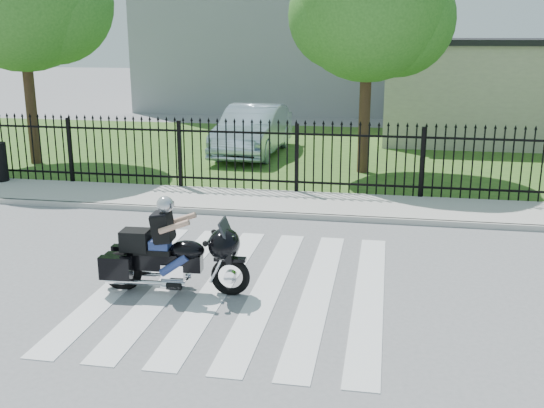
# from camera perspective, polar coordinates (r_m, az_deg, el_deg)

# --- Properties ---
(ground) EXTENTS (120.00, 120.00, 0.00)m
(ground) POSITION_cam_1_polar(r_m,az_deg,el_deg) (10.26, -2.64, -7.48)
(ground) COLOR slate
(ground) RESTS_ON ground
(crosswalk) EXTENTS (5.00, 5.50, 0.01)m
(crosswalk) POSITION_cam_1_polar(r_m,az_deg,el_deg) (10.26, -2.65, -7.44)
(crosswalk) COLOR silver
(crosswalk) RESTS_ON ground
(sidewalk) EXTENTS (40.00, 2.00, 0.12)m
(sidewalk) POSITION_cam_1_polar(r_m,az_deg,el_deg) (14.90, 1.65, 0.04)
(sidewalk) COLOR #ADAAA3
(sidewalk) RESTS_ON ground
(curb) EXTENTS (40.00, 0.12, 0.12)m
(curb) POSITION_cam_1_polar(r_m,az_deg,el_deg) (13.95, 1.02, -1.01)
(curb) COLOR #ADAAA3
(curb) RESTS_ON ground
(grass_strip) EXTENTS (40.00, 12.00, 0.02)m
(grass_strip) POSITION_cam_1_polar(r_m,az_deg,el_deg) (21.69, 4.48, 4.67)
(grass_strip) COLOR #28501B
(grass_strip) RESTS_ON ground
(iron_fence) EXTENTS (26.00, 0.04, 1.80)m
(iron_fence) POSITION_cam_1_polar(r_m,az_deg,el_deg) (15.67, 2.23, 3.96)
(iron_fence) COLOR black
(iron_fence) RESTS_ON ground
(tree_mid) EXTENTS (4.20, 4.20, 6.78)m
(tree_mid) POSITION_cam_1_polar(r_m,az_deg,el_deg) (18.25, 8.66, 17.27)
(tree_mid) COLOR #382316
(tree_mid) RESTS_ON ground
(building_low) EXTENTS (10.00, 6.00, 3.50)m
(building_low) POSITION_cam_1_polar(r_m,az_deg,el_deg) (25.77, 21.43, 9.26)
(building_low) COLOR beige
(building_low) RESTS_ON ground
(building_low_roof) EXTENTS (10.20, 6.20, 0.20)m
(building_low_roof) POSITION_cam_1_polar(r_m,az_deg,el_deg) (25.68, 21.83, 13.35)
(building_low_roof) COLOR black
(building_low_roof) RESTS_ON building_low
(motorcycle_rider) EXTENTS (2.38, 0.77, 1.57)m
(motorcycle_rider) POSITION_cam_1_polar(r_m,az_deg,el_deg) (10.00, -9.11, -4.31)
(motorcycle_rider) COLOR black
(motorcycle_rider) RESTS_ON ground
(parked_car) EXTENTS (1.89, 4.95, 1.61)m
(parked_car) POSITION_cam_1_polar(r_m,az_deg,el_deg) (21.02, -1.72, 6.63)
(parked_car) COLOR #ABC1D7
(parked_car) RESTS_ON grass_strip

